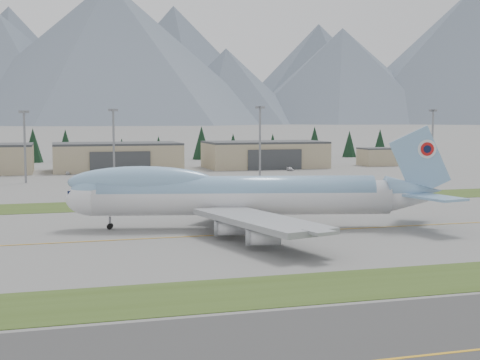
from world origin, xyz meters
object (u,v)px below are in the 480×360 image
object	(u,v)px
service_vehicle_b	(178,175)
hangar_center	(117,157)
boeing_747_freighter	(238,195)
service_vehicle_a	(68,174)
hangar_right	(265,154)
service_vehicle_c	(290,171)

from	to	relation	value
service_vehicle_b	hangar_center	bearing A→B (deg)	63.34
boeing_747_freighter	service_vehicle_a	xyz separation A→B (m)	(-27.59, 130.23, -6.24)
hangar_right	service_vehicle_b	size ratio (longest dim) A/B	11.53
hangar_center	service_vehicle_a	world-z (taller)	hangar_center
service_vehicle_c	hangar_right	bearing A→B (deg)	104.67
service_vehicle_b	service_vehicle_c	xyz separation A→B (m)	(44.91, 6.21, 0.00)
hangar_right	service_vehicle_c	distance (m)	19.91
hangar_center	service_vehicle_b	bearing A→B (deg)	-52.14
service_vehicle_a	service_vehicle_b	bearing A→B (deg)	-21.85
hangar_center	service_vehicle_a	bearing A→B (deg)	-144.87
hangar_right	boeing_747_freighter	bearing A→B (deg)	-109.68
hangar_center	service_vehicle_b	xyz separation A→B (m)	(19.35, -24.89, -5.39)
boeing_747_freighter	hangar_right	xyz separation A→B (m)	(51.33, 143.54, -0.85)
hangar_center	service_vehicle_a	size ratio (longest dim) A/B	13.67
service_vehicle_b	hangar_right	bearing A→B (deg)	-33.04
service_vehicle_c	boeing_747_freighter	bearing A→B (deg)	-112.18
service_vehicle_c	service_vehicle_b	bearing A→B (deg)	-170.31
boeing_747_freighter	service_vehicle_c	bearing A→B (deg)	79.10
boeing_747_freighter	service_vehicle_a	distance (m)	133.27
hangar_right	service_vehicle_a	world-z (taller)	hangar_right
service_vehicle_a	hangar_center	bearing A→B (deg)	30.12
hangar_center	boeing_747_freighter	bearing A→B (deg)	-86.55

